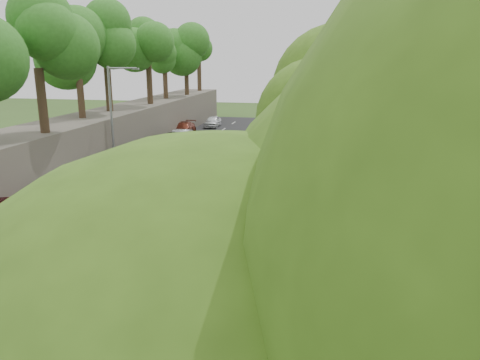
# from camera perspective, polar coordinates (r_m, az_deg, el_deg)

# --- Properties ---
(ground) EXTENTS (140.00, 140.00, 0.00)m
(ground) POSITION_cam_1_polar(r_m,az_deg,el_deg) (21.70, -5.52, -8.87)
(ground) COLOR #33511E
(ground) RESTS_ON ground
(road) EXTENTS (11.20, 66.00, 0.04)m
(road) POSITION_cam_1_polar(r_m,az_deg,el_deg) (36.85, -6.87, 1.14)
(road) COLOR black
(road) RESTS_ON ground
(sidewalk) EXTENTS (4.20, 66.00, 0.05)m
(sidewalk) POSITION_cam_1_polar(r_m,az_deg,el_deg) (35.23, 5.52, 0.54)
(sidewalk) COLOR gray
(sidewalk) RESTS_ON ground
(jersey_barrier) EXTENTS (0.42, 66.00, 0.60)m
(jersey_barrier) POSITION_cam_1_polar(r_m,az_deg,el_deg) (35.45, 1.83, 1.16)
(jersey_barrier) COLOR #A0E036
(jersey_barrier) RESTS_ON ground
(rock_embankment) EXTENTS (5.00, 66.00, 4.00)m
(rock_embankment) POSITION_cam_1_polar(r_m,az_deg,el_deg) (39.70, -18.18, 4.41)
(rock_embankment) COLOR #595147
(rock_embankment) RESTS_ON ground
(chainlink_fence) EXTENTS (0.04, 66.00, 2.00)m
(chainlink_fence) POSITION_cam_1_polar(r_m,az_deg,el_deg) (34.86, 8.99, 1.92)
(chainlink_fence) COLOR slate
(chainlink_fence) RESTS_ON ground
(trees_embankment) EXTENTS (6.40, 66.00, 13.00)m
(trees_embankment) POSITION_cam_1_polar(r_m,az_deg,el_deg) (38.92, -18.56, 16.79)
(trees_embankment) COLOR #357E24
(trees_embankment) RESTS_ON rock_embankment
(trees_fenceside) EXTENTS (7.00, 66.00, 14.00)m
(trees_fenceside) POSITION_cam_1_polar(r_m,az_deg,el_deg) (34.03, 13.44, 11.61)
(trees_fenceside) COLOR #4E7E1F
(trees_fenceside) RESTS_ON ground
(streetlight) EXTENTS (2.52, 0.22, 8.00)m
(streetlight) POSITION_cam_1_polar(r_m,az_deg,el_deg) (37.04, -15.13, 8.07)
(streetlight) COLOR gray
(streetlight) RESTS_ON ground
(signpost) EXTENTS (0.62, 0.09, 3.10)m
(signpost) POSITION_cam_1_polar(r_m,az_deg,el_deg) (18.00, -5.23, -7.22)
(signpost) COLOR gray
(signpost) RESTS_ON sidewalk
(construction_barrel) EXTENTS (0.60, 0.60, 0.98)m
(construction_barrel) POSITION_cam_1_polar(r_m,az_deg,el_deg) (44.68, 8.21, 4.20)
(construction_barrel) COLOR orange
(construction_barrel) RESTS_ON sidewalk
(concrete_block) EXTENTS (1.29, 1.05, 0.77)m
(concrete_block) POSITION_cam_1_polar(r_m,az_deg,el_deg) (17.33, 0.98, -13.67)
(concrete_block) COLOR gray
(concrete_block) RESTS_ON sidewalk
(car_1) EXTENTS (2.04, 4.82, 1.55)m
(car_1) POSITION_cam_1_polar(r_m,az_deg,el_deg) (28.61, -20.88, -2.15)
(car_1) COLOR beige
(car_1) RESTS_ON road
(car_3) EXTENTS (2.25, 5.53, 1.60)m
(car_3) POSITION_cam_1_polar(r_m,az_deg,el_deg) (38.27, -11.87, 2.70)
(car_3) COLOR black
(car_3) RESTS_ON road
(car_4) EXTENTS (2.17, 4.87, 1.63)m
(car_4) POSITION_cam_1_polar(r_m,az_deg,el_deg) (35.62, -13.83, 1.70)
(car_4) COLOR gray
(car_4) RESTS_ON road
(car_5) EXTENTS (1.97, 4.77, 1.54)m
(car_5) POSITION_cam_1_polar(r_m,az_deg,el_deg) (47.09, -7.32, 5.11)
(car_5) COLOR silver
(car_5) RESTS_ON road
(car_6) EXTENTS (2.97, 5.88, 1.60)m
(car_6) POSITION_cam_1_polar(r_m,az_deg,el_deg) (44.89, -8.27, 4.63)
(car_6) COLOR black
(car_6) RESTS_ON road
(car_7) EXTENTS (2.34, 5.27, 1.50)m
(car_7) POSITION_cam_1_polar(r_m,az_deg,el_deg) (53.03, -6.97, 6.19)
(car_7) COLOR brown
(car_7) RESTS_ON road
(car_8) EXTENTS (1.78, 4.08, 1.37)m
(car_8) POSITION_cam_1_polar(r_m,az_deg,el_deg) (59.40, -3.33, 7.14)
(car_8) COLOR white
(car_8) RESTS_ON road
(painter_0) EXTENTS (0.58, 0.83, 1.62)m
(painter_0) POSITION_cam_1_polar(r_m,az_deg,el_deg) (21.92, -1.17, -6.12)
(painter_0) COLOR gold
(painter_0) RESTS_ON sidewalk
(painter_1) EXTENTS (0.59, 0.71, 1.68)m
(painter_1) POSITION_cam_1_polar(r_m,az_deg,el_deg) (21.91, -1.17, -6.05)
(painter_1) COLOR silver
(painter_1) RESTS_ON sidewalk
(painter_2) EXTENTS (0.71, 0.86, 1.60)m
(painter_2) POSITION_cam_1_polar(r_m,az_deg,el_deg) (22.08, -2.95, -6.00)
(painter_2) COLOR black
(painter_2) RESTS_ON sidewalk
(painter_3) EXTENTS (0.63, 1.04, 1.58)m
(painter_3) POSITION_cam_1_polar(r_m,az_deg,el_deg) (28.59, 0.50, -1.11)
(painter_3) COLOR brown
(painter_3) RESTS_ON sidewalk
(person_far) EXTENTS (1.05, 0.60, 1.69)m
(person_far) POSITION_cam_1_polar(r_m,az_deg,el_deg) (45.71, 9.06, 4.86)
(person_far) COLOR black
(person_far) RESTS_ON sidewalk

